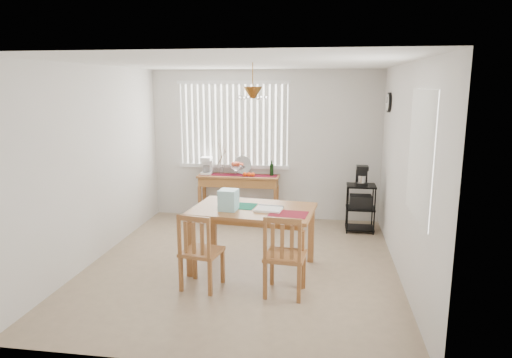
% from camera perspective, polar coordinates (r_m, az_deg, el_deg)
% --- Properties ---
extents(ground, '(4.00, 4.50, 0.01)m').
position_cam_1_polar(ground, '(6.17, -1.71, -10.65)').
color(ground, tan).
extents(room_shell, '(4.20, 4.70, 2.70)m').
position_cam_1_polar(room_shell, '(5.76, -1.75, 5.22)').
color(room_shell, silver).
rests_on(room_shell, ground).
extents(sideboard, '(1.42, 0.40, 0.80)m').
position_cam_1_polar(sideboard, '(7.97, -2.13, -0.93)').
color(sideboard, '#9B6334').
rests_on(sideboard, ground).
extents(sideboard_items, '(1.34, 0.33, 0.61)m').
position_cam_1_polar(sideboard_items, '(7.97, -3.80, 1.41)').
color(sideboard_items, maroon).
rests_on(sideboard_items, sideboard).
extents(wire_cart, '(0.45, 0.36, 0.77)m').
position_cam_1_polar(wire_cart, '(7.55, 12.93, -3.00)').
color(wire_cart, black).
rests_on(wire_cart, ground).
extents(cart_items, '(0.18, 0.22, 0.32)m').
position_cam_1_polar(cart_items, '(7.46, 13.08, 0.38)').
color(cart_items, black).
rests_on(cart_items, wire_cart).
extents(dining_table, '(1.61, 1.13, 0.81)m').
position_cam_1_polar(dining_table, '(5.80, -0.39, -4.54)').
color(dining_table, '#9B6334').
rests_on(dining_table, ground).
extents(table_items, '(1.16, 0.66, 0.26)m').
position_cam_1_polar(table_items, '(5.67, -2.18, -2.94)').
color(table_items, '#126A4E').
rests_on(table_items, dining_table).
extents(chair_left, '(0.49, 0.49, 0.92)m').
position_cam_1_polar(chair_left, '(5.36, -6.99, -9.01)').
color(chair_left, '#9B6334').
rests_on(chair_left, ground).
extents(chair_right, '(0.48, 0.48, 0.96)m').
position_cam_1_polar(chair_right, '(5.17, 3.59, -9.58)').
color(chair_right, '#9B6334').
rests_on(chair_right, ground).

